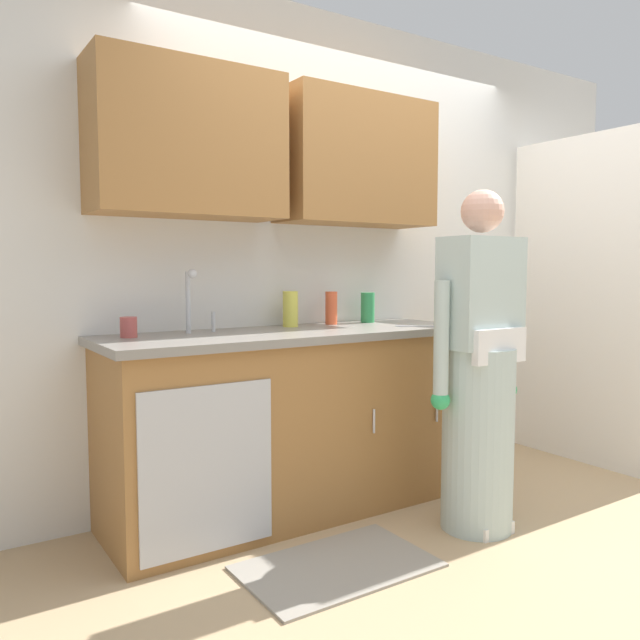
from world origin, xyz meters
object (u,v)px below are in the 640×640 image
(bottle_water_tall, at_px, (331,308))
(bottle_soap, at_px, (368,307))
(person_at_sink, at_px, (479,387))
(cup_by_sink, at_px, (129,327))
(sink, at_px, (208,338))
(knife_on_counter, at_px, (418,326))
(bottle_water_short, at_px, (290,309))

(bottle_water_tall, distance_m, bottle_soap, 0.25)
(person_at_sink, distance_m, bottle_soap, 0.92)
(person_at_sink, bearing_deg, cup_by_sink, 150.67)
(sink, distance_m, bottle_soap, 1.09)
(cup_by_sink, height_order, knife_on_counter, cup_by_sink)
(sink, xyz_separation_m, person_at_sink, (1.09, -0.69, -0.23))
(bottle_water_short, relative_size, bottle_soap, 1.10)
(bottle_water_short, height_order, bottle_soap, bottle_water_short)
(person_at_sink, distance_m, knife_on_counter, 0.55)
(bottle_water_tall, relative_size, bottle_soap, 1.06)
(person_at_sink, xyz_separation_m, bottle_water_tall, (-0.27, 0.86, 0.34))
(bottle_soap, bearing_deg, sink, -171.09)
(sink, distance_m, bottle_water_short, 0.59)
(bottle_water_tall, xyz_separation_m, bottle_soap, (0.25, -0.01, -0.01))
(bottle_water_tall, distance_m, bottle_water_short, 0.27)
(bottle_soap, bearing_deg, bottle_water_tall, 178.54)
(bottle_water_short, bearing_deg, cup_by_sink, -176.09)
(bottle_water_tall, xyz_separation_m, cup_by_sink, (-1.16, -0.06, -0.05))
(sink, xyz_separation_m, bottle_soap, (1.07, 0.17, 0.10))
(sink, bearing_deg, knife_on_counter, -9.83)
(cup_by_sink, bearing_deg, bottle_water_tall, 3.04)
(bottle_water_short, xyz_separation_m, bottle_soap, (0.52, -0.01, -0.01))
(sink, relative_size, person_at_sink, 0.31)
(bottle_water_tall, height_order, bottle_soap, bottle_water_tall)
(sink, relative_size, bottle_water_short, 2.60)
(bottle_water_tall, distance_m, cup_by_sink, 1.16)
(sink, xyz_separation_m, bottle_water_short, (0.55, 0.17, 0.11))
(bottle_soap, relative_size, cup_by_sink, 1.86)
(bottle_soap, height_order, knife_on_counter, bottle_soap)
(cup_by_sink, relative_size, knife_on_counter, 0.39)
(bottle_water_short, relative_size, cup_by_sink, 2.05)
(bottle_water_tall, bearing_deg, bottle_soap, -1.46)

